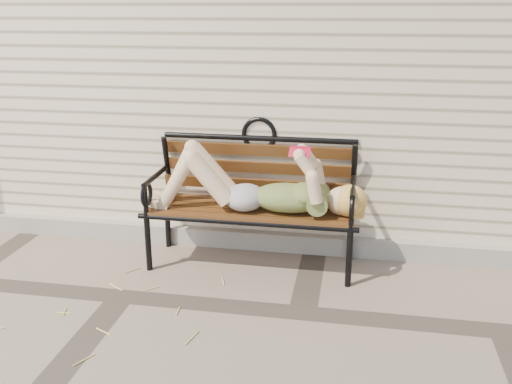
# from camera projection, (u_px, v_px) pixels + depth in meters

# --- Properties ---
(ground) EXTENTS (80.00, 80.00, 0.00)m
(ground) POSITION_uv_depth(u_px,v_px,m) (122.00, 296.00, 3.93)
(ground) COLOR #7A6B5E
(ground) RESTS_ON ground
(house_wall) EXTENTS (8.00, 4.00, 3.00)m
(house_wall) POSITION_uv_depth(u_px,v_px,m) (220.00, 44.00, 6.27)
(house_wall) COLOR beige
(house_wall) RESTS_ON ground
(foundation_strip) EXTENTS (8.00, 0.10, 0.15)m
(foundation_strip) POSITION_uv_depth(u_px,v_px,m) (167.00, 234.00, 4.82)
(foundation_strip) COLOR #9D9A8E
(foundation_strip) RESTS_ON ground
(garden_bench) EXTENTS (1.69, 0.67, 1.09)m
(garden_bench) POSITION_uv_depth(u_px,v_px,m) (254.00, 185.00, 4.32)
(garden_bench) COLOR black
(garden_bench) RESTS_ON ground
(reading_woman) EXTENTS (1.59, 0.36, 0.50)m
(reading_woman) POSITION_uv_depth(u_px,v_px,m) (252.00, 186.00, 4.19)
(reading_woman) COLOR #093141
(reading_woman) RESTS_ON ground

